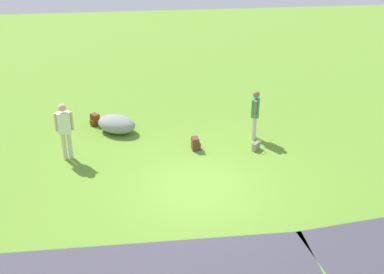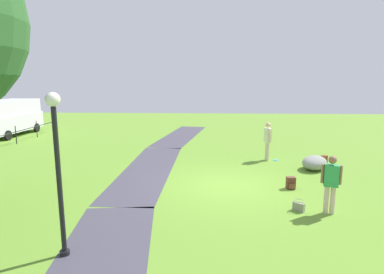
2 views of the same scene
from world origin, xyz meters
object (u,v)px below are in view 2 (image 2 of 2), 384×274
(lawn_boulder, at_px, (314,163))
(man_near_boulder, at_px, (268,139))
(woman_with_handbag, at_px, (331,181))
(handbag_on_grass, at_px, (299,206))
(backpack_by_boulder, at_px, (324,160))
(lamp_post, at_px, (57,157))
(delivery_van, at_px, (6,116))
(frisbee_on_grass, at_px, (276,160))
(spare_backpack_on_lawn, at_px, (291,183))

(lawn_boulder, bearing_deg, man_near_boulder, 49.95)
(woman_with_handbag, xyz_separation_m, handbag_on_grass, (0.12, 0.77, -0.79))
(lawn_boulder, xyz_separation_m, backpack_by_boulder, (0.75, -0.64, -0.09))
(lamp_post, relative_size, handbag_on_grass, 8.73)
(lawn_boulder, distance_m, delivery_van, 18.90)
(lamp_post, distance_m, backpack_by_boulder, 11.06)
(lamp_post, relative_size, delivery_van, 0.66)
(lawn_boulder, relative_size, woman_with_handbag, 1.00)
(frisbee_on_grass, bearing_deg, man_near_boulder, 90.39)
(lamp_post, relative_size, lawn_boulder, 2.08)
(woman_with_handbag, height_order, backpack_by_boulder, woman_with_handbag)
(handbag_on_grass, xyz_separation_m, spare_backpack_on_lawn, (1.82, -0.26, 0.05))
(man_near_boulder, relative_size, frisbee_on_grass, 7.39)
(frisbee_on_grass, bearing_deg, delivery_van, 70.60)
(frisbee_on_grass, relative_size, delivery_van, 0.05)
(handbag_on_grass, height_order, spare_backpack_on_lawn, spare_backpack_on_lawn)
(backpack_by_boulder, distance_m, frisbee_on_grass, 2.00)
(handbag_on_grass, relative_size, backpack_by_boulder, 0.96)
(handbag_on_grass, xyz_separation_m, frisbee_on_grass, (5.61, -0.58, -0.13))
(lamp_post, xyz_separation_m, handbag_on_grass, (2.48, -5.49, -1.94))
(handbag_on_grass, bearing_deg, lamp_post, 114.29)
(spare_backpack_on_lawn, bearing_deg, man_near_boulder, 1.29)
(handbag_on_grass, height_order, frisbee_on_grass, handbag_on_grass)
(man_near_boulder, distance_m, handbag_on_grass, 5.68)
(woman_with_handbag, distance_m, spare_backpack_on_lawn, 2.14)
(lamp_post, relative_size, frisbee_on_grass, 14.36)
(lawn_boulder, height_order, handbag_on_grass, lawn_boulder)
(spare_backpack_on_lawn, height_order, delivery_van, delivery_van)
(frisbee_on_grass, bearing_deg, handbag_on_grass, 174.07)
(lawn_boulder, bearing_deg, woman_with_handbag, 166.31)
(frisbee_on_grass, bearing_deg, lawn_boulder, -138.26)
(lawn_boulder, relative_size, handbag_on_grass, 4.19)
(man_near_boulder, bearing_deg, backpack_by_boulder, -105.71)
(backpack_by_boulder, xyz_separation_m, spare_backpack_on_lawn, (-3.14, 2.21, 0.00))
(lawn_boulder, bearing_deg, handbag_on_grass, 156.58)
(lawn_boulder, xyz_separation_m, woman_with_handbag, (-4.34, 1.06, 0.65))
(lawn_boulder, xyz_separation_m, man_near_boulder, (1.39, 1.65, 0.72))
(woman_with_handbag, relative_size, man_near_boulder, 0.93)
(backpack_by_boulder, bearing_deg, frisbee_on_grass, 71.01)
(lawn_boulder, xyz_separation_m, spare_backpack_on_lawn, (-2.39, 1.57, -0.09))
(spare_backpack_on_lawn, bearing_deg, frisbee_on_grass, -4.92)
(woman_with_handbag, height_order, spare_backpack_on_lawn, woman_with_handbag)
(woman_with_handbag, bearing_deg, delivery_van, 55.12)
(man_near_boulder, xyz_separation_m, frisbee_on_grass, (0.00, -0.41, -1.00))
(woman_with_handbag, distance_m, man_near_boulder, 5.76)
(man_near_boulder, bearing_deg, lamp_post, 144.99)
(lamp_post, bearing_deg, man_near_boulder, -35.01)
(woman_with_handbag, bearing_deg, lawn_boulder, -13.69)
(lawn_boulder, height_order, frisbee_on_grass, lawn_boulder)
(spare_backpack_on_lawn, relative_size, frisbee_on_grass, 1.71)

